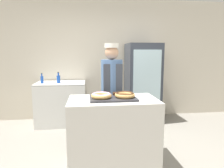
% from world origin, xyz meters
% --- Properties ---
extents(ground_plane, '(14.00, 14.00, 0.00)m').
position_xyz_m(ground_plane, '(0.00, 0.00, 0.00)').
color(ground_plane, gray).
extents(wall_back, '(8.00, 0.06, 2.70)m').
position_xyz_m(wall_back, '(0.00, 2.13, 1.35)').
color(wall_back, beige).
rests_on(wall_back, ground_plane).
extents(display_counter, '(1.14, 0.66, 0.91)m').
position_xyz_m(display_counter, '(0.00, 0.00, 0.45)').
color(display_counter, beige).
rests_on(display_counter, ground_plane).
extents(serving_tray, '(0.59, 0.41, 0.02)m').
position_xyz_m(serving_tray, '(0.00, 0.00, 0.92)').
color(serving_tray, '#2D2D33').
rests_on(serving_tray, display_counter).
extents(donut_light_glaze, '(0.26, 0.26, 0.06)m').
position_xyz_m(donut_light_glaze, '(-0.15, -0.03, 0.97)').
color(donut_light_glaze, tan).
rests_on(donut_light_glaze, serving_tray).
extents(donut_chocolate_glaze, '(0.26, 0.26, 0.06)m').
position_xyz_m(donut_chocolate_glaze, '(0.15, -0.03, 0.97)').
color(donut_chocolate_glaze, tan).
rests_on(donut_chocolate_glaze, serving_tray).
extents(brownie_back_left, '(0.08, 0.08, 0.03)m').
position_xyz_m(brownie_back_left, '(-0.06, 0.15, 0.95)').
color(brownie_back_left, '#382111').
rests_on(brownie_back_left, serving_tray).
extents(brownie_back_right, '(0.08, 0.08, 0.03)m').
position_xyz_m(brownie_back_right, '(0.06, 0.15, 0.95)').
color(brownie_back_right, '#382111').
rests_on(brownie_back_right, serving_tray).
extents(baker_person, '(0.34, 0.34, 1.65)m').
position_xyz_m(baker_person, '(0.06, 0.64, 0.88)').
color(baker_person, '#4C4C51').
rests_on(baker_person, ground_plane).
extents(beverage_fridge, '(0.70, 0.66, 1.70)m').
position_xyz_m(beverage_fridge, '(0.88, 1.73, 0.85)').
color(beverage_fridge, '#333842').
rests_on(beverage_fridge, ground_plane).
extents(chest_freezer, '(1.01, 0.68, 0.89)m').
position_xyz_m(chest_freezer, '(-0.88, 1.73, 0.45)').
color(chest_freezer, silver).
rests_on(chest_freezer, ground_plane).
extents(bottle_blue, '(0.06, 0.06, 0.21)m').
position_xyz_m(bottle_blue, '(-1.24, 1.66, 0.97)').
color(bottle_blue, '#1E4CB2').
rests_on(bottle_blue, chest_freezer).
extents(bottle_blue_b, '(0.07, 0.07, 0.22)m').
position_xyz_m(bottle_blue_b, '(-0.91, 1.65, 0.98)').
color(bottle_blue_b, '#1E4CB2').
rests_on(bottle_blue_b, chest_freezer).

